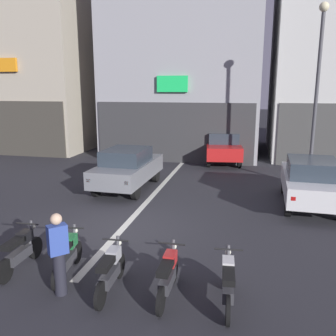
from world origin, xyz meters
name	(u,v)px	position (x,y,z in m)	size (l,w,h in m)	color
ground_plane	(123,229)	(0.00, 0.00, 0.00)	(120.00, 120.00, 0.00)	#2B2B30
lane_centre_line	(168,178)	(0.00, 6.00, 0.00)	(0.20, 18.00, 0.01)	silver
building_corner_left	(38,69)	(-11.09, 14.09, 5.23)	(8.96, 9.58, 10.49)	#B2A893
building_mid_block	(189,57)	(-0.50, 14.09, 5.83)	(8.82, 9.26, 11.68)	#9E9EA3
car_grey_crossing_near	(128,167)	(-1.21, 4.02, 0.89)	(1.88, 4.15, 1.64)	black
car_white_parked_kerbside	(311,181)	(5.56, 3.39, 0.89)	(1.91, 4.16, 1.64)	black
car_red_down_street	(223,146)	(2.09, 10.18, 0.89)	(2.25, 4.29, 1.64)	black
street_lamp	(318,79)	(5.90, 5.93, 4.27)	(0.36, 0.36, 7.05)	#47474C
motorcycle_black_row_leftmost	(21,250)	(-1.39, -2.73, 0.46)	(0.55, 1.67, 0.98)	black
motorcycle_green_row_left_mid	(68,255)	(-0.25, -2.73, 0.46)	(0.55, 1.66, 0.98)	black
motorcycle_silver_row_centre	(111,270)	(0.89, -3.13, 0.46)	(0.55, 1.67, 0.98)	black
motorcycle_red_row_right_mid	(168,275)	(2.03, -3.05, 0.46)	(0.55, 1.67, 0.98)	black
motorcycle_white_row_rightmost	(228,282)	(3.17, -3.07, 0.46)	(0.55, 1.67, 0.98)	black
person_by_motorcycles	(59,254)	(-0.04, -3.44, 0.86)	(0.41, 0.41, 1.67)	#23232D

